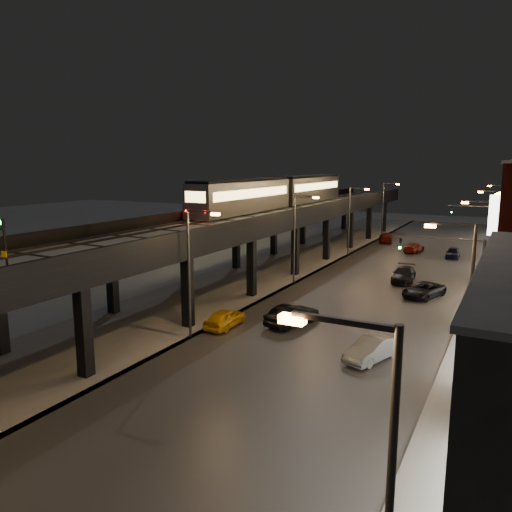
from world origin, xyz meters
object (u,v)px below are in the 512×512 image
at_px(car_onc_dark, 424,291).
at_px(car_near_white, 292,316).
at_px(car_mid_dark, 414,248).
at_px(car_onc_silver, 372,350).
at_px(sign_citgo, 509,242).
at_px(rail_signal, 3,237).
at_px(car_far_white, 386,238).
at_px(car_onc_white, 404,275).
at_px(car_taxi, 225,319).
at_px(car_onc_red, 453,253).
at_px(subway_train, 280,192).

bearing_deg(car_onc_dark, car_near_white, -100.62).
distance_m(car_mid_dark, car_onc_silver, 40.78).
bearing_deg(sign_citgo, rail_signal, -144.00).
xyz_separation_m(car_far_white, car_onc_white, (7.91, -25.43, -0.01)).
height_order(car_taxi, car_mid_dark, car_taxi).
height_order(car_mid_dark, sign_citgo, sign_citgo).
xyz_separation_m(car_onc_dark, sign_citgo, (6.66, -16.21, 7.19)).
relative_size(rail_signal, car_onc_silver, 0.68).
relative_size(car_onc_dark, sign_citgo, 0.47).
distance_m(car_mid_dark, sign_citgo, 42.23).
distance_m(car_far_white, car_onc_dark, 32.65).
bearing_deg(car_onc_red, car_near_white, -103.69).
xyz_separation_m(rail_signal, car_near_white, (6.58, 18.36, -7.91)).
bearing_deg(car_onc_dark, car_taxi, -107.31).
height_order(car_mid_dark, car_onc_red, car_onc_red).
height_order(car_far_white, car_onc_dark, car_far_white).
distance_m(car_near_white, car_onc_red, 35.34).
relative_size(car_taxi, sign_citgo, 0.40).
relative_size(car_onc_silver, car_onc_white, 0.82).
xyz_separation_m(car_mid_dark, car_onc_dark, (5.23, -23.67, 0.03)).
xyz_separation_m(rail_signal, car_far_white, (3.17, 62.00, -7.92)).
bearing_deg(sign_citgo, car_near_white, 166.40).
bearing_deg(car_taxi, subway_train, -73.48).
bearing_deg(car_onc_white, car_onc_dark, -67.61).
height_order(rail_signal, car_onc_red, rail_signal).
height_order(subway_train, car_onc_silver, subway_train).
relative_size(car_onc_dark, car_onc_white, 0.93).
distance_m(rail_signal, car_near_white, 21.04).
height_order(car_onc_dark, car_onc_white, car_onc_white).
xyz_separation_m(car_onc_silver, car_onc_dark, (0.28, 16.81, -0.03)).
bearing_deg(sign_citgo, car_onc_red, 99.94).
distance_m(car_far_white, car_onc_silver, 48.78).
bearing_deg(car_mid_dark, car_onc_red, 167.41).
bearing_deg(sign_citgo, car_onc_white, 113.78).
relative_size(car_near_white, sign_citgo, 0.45).
relative_size(car_far_white, car_onc_silver, 1.05).
relative_size(car_taxi, car_onc_silver, 0.96).
relative_size(car_taxi, car_far_white, 0.91).
bearing_deg(car_taxi, car_far_white, -91.78).
distance_m(car_taxi, car_onc_red, 39.07).
height_order(rail_signal, sign_citgo, sign_citgo).
relative_size(car_mid_dark, car_onc_red, 1.13).
height_order(car_near_white, sign_citgo, sign_citgo).
relative_size(car_onc_white, sign_citgo, 0.51).
height_order(subway_train, car_onc_dark, subway_train).
relative_size(car_onc_silver, car_onc_red, 1.08).
distance_m(car_near_white, car_onc_white, 18.76).
xyz_separation_m(car_near_white, car_onc_red, (7.37, 34.56, -0.10)).
bearing_deg(subway_train, car_mid_dark, 36.29).
xyz_separation_m(car_taxi, car_onc_dark, (11.55, 15.58, -0.03)).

